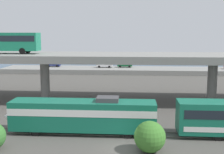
# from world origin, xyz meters

# --- Properties ---
(ground_plane) EXTENTS (260.00, 260.00, 0.00)m
(ground_plane) POSITION_xyz_m (0.00, 0.00, 0.00)
(ground_plane) COLOR #4C4944
(rail_strip_near) EXTENTS (110.00, 0.12, 0.12)m
(rail_strip_near) POSITION_xyz_m (0.00, 3.26, 0.06)
(rail_strip_near) COLOR #59544C
(rail_strip_near) RESTS_ON ground_plane
(rail_strip_far) EXTENTS (110.00, 0.12, 0.12)m
(rail_strip_far) POSITION_xyz_m (0.00, 4.74, 0.06)
(rail_strip_far) COLOR #59544C
(rail_strip_far) RESTS_ON ground_plane
(train_locomotive) EXTENTS (17.17, 3.04, 4.18)m
(train_locomotive) POSITION_xyz_m (-5.29, 4.00, 2.19)
(train_locomotive) COLOR #14664C
(train_locomotive) RESTS_ON ground_plane
(highway_overpass) EXTENTS (96.00, 11.39, 7.74)m
(highway_overpass) POSITION_xyz_m (0.00, 20.00, 7.00)
(highway_overpass) COLOR gray
(highway_overpass) RESTS_ON ground_plane
(transit_bus_on_overpass) EXTENTS (12.00, 2.68, 3.40)m
(transit_bus_on_overpass) POSITION_xyz_m (-20.30, 19.41, 9.80)
(transit_bus_on_overpass) COLOR #197A56
(transit_bus_on_overpass) RESTS_ON highway_overpass
(pier_parking_lot) EXTENTS (71.70, 10.61, 1.31)m
(pier_parking_lot) POSITION_xyz_m (0.00, 55.00, 0.65)
(pier_parking_lot) COLOR gray
(pier_parking_lot) RESTS_ON ground_plane
(parked_car_0) EXTENTS (4.40, 1.93, 1.50)m
(parked_car_0) POSITION_xyz_m (-22.41, 56.75, 2.08)
(parked_car_0) COLOR navy
(parked_car_0) RESTS_ON pier_parking_lot
(parked_car_1) EXTENTS (4.21, 1.88, 1.50)m
(parked_car_1) POSITION_xyz_m (-1.49, 56.67, 2.08)
(parked_car_1) COLOR #0C4C26
(parked_car_1) RESTS_ON pier_parking_lot
(parked_car_2) EXTENTS (4.63, 1.98, 1.50)m
(parked_car_2) POSITION_xyz_m (-7.27, 55.83, 2.08)
(parked_car_2) COLOR silver
(parked_car_2) RESTS_ON pier_parking_lot
(harbor_water) EXTENTS (140.00, 36.00, 0.01)m
(harbor_water) POSITION_xyz_m (0.00, 78.00, 0.00)
(harbor_water) COLOR navy
(harbor_water) RESTS_ON ground_plane
(shrub_right) EXTENTS (2.98, 2.98, 2.98)m
(shrub_right) POSITION_xyz_m (2.64, -0.78, 1.49)
(shrub_right) COLOR #3A752A
(shrub_right) RESTS_ON ground_plane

